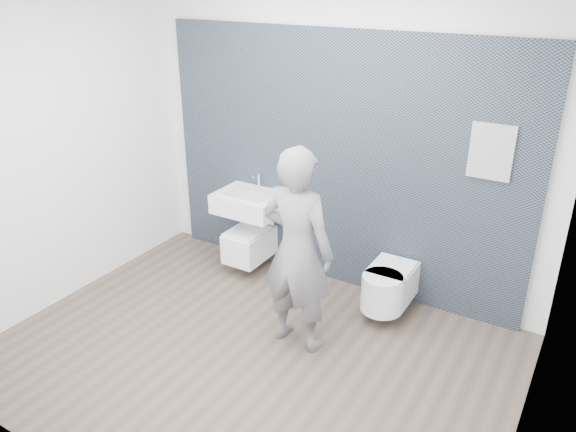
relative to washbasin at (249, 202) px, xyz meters
The scene contains 8 objects.
ground 1.62m from the washbasin, 56.08° to the right, with size 4.00×4.00×0.00m, color brown.
room_shell 1.76m from the washbasin, 56.08° to the right, with size 4.00×4.00×4.00m.
tile_wall 1.13m from the washbasin, 18.64° to the left, with size 3.60×0.06×2.40m, color black.
washbasin is the anchor object (origin of this frame).
toilet_square 0.43m from the washbasin, 90.00° to the right, with size 0.36×0.51×0.68m.
toilet_rounded 1.59m from the washbasin, ahead, with size 0.37×0.63×0.34m.
info_placard 2.30m from the washbasin, ahead, with size 0.34×0.03×0.45m, color white.
visitor 1.33m from the washbasin, 38.84° to the right, with size 0.62×0.41×1.69m, color slate.
Camera 1 is at (2.15, -3.00, 2.85)m, focal length 35.00 mm.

